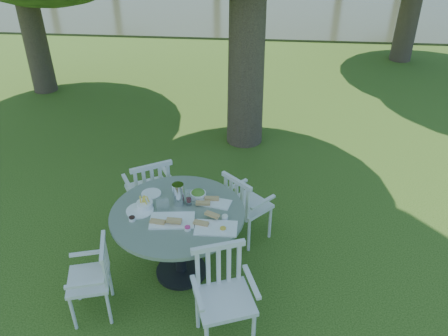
{
  "coord_description": "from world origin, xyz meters",
  "views": [
    {
      "loc": [
        0.44,
        -4.19,
        3.53
      ],
      "look_at": [
        0.0,
        0.2,
        0.85
      ],
      "focal_mm": 35.0,
      "sensor_mm": 36.0,
      "label": 1
    }
  ],
  "objects": [
    {
      "name": "table",
      "position": [
        -0.39,
        -0.69,
        0.68
      ],
      "size": [
        1.38,
        1.38,
        0.84
      ],
      "color": "black",
      "rests_on": "ground"
    },
    {
      "name": "chair_ne",
      "position": [
        0.25,
        -0.05,
        0.53
      ],
      "size": [
        0.63,
        0.63,
        0.91
      ],
      "rotation": [
        0.0,
        0.0,
        -3.88
      ],
      "color": "silver",
      "rests_on": "ground"
    },
    {
      "name": "tableware",
      "position": [
        -0.39,
        -0.64,
        0.89
      ],
      "size": [
        1.16,
        0.75,
        0.24
      ],
      "color": "white",
      "rests_on": "table"
    },
    {
      "name": "chair_se",
      "position": [
        0.14,
        -1.41,
        0.57
      ],
      "size": [
        0.63,
        0.61,
        0.98
      ],
      "rotation": [
        0.0,
        0.0,
        0.37
      ],
      "color": "silver",
      "rests_on": "ground"
    },
    {
      "name": "chair_nw",
      "position": [
        -0.87,
        0.06,
        0.58
      ],
      "size": [
        0.67,
        0.66,
        0.98
      ],
      "rotation": [
        0.0,
        0.0,
        -2.59
      ],
      "color": "silver",
      "rests_on": "ground"
    },
    {
      "name": "chair_sw",
      "position": [
        -1.08,
        -1.28,
        0.5
      ],
      "size": [
        0.5,
        0.52,
        0.84
      ],
      "rotation": [
        0.0,
        0.0,
        -1.28
      ],
      "color": "silver",
      "rests_on": "ground"
    },
    {
      "name": "ground",
      "position": [
        0.0,
        0.0,
        0.0
      ],
      "size": [
        140.0,
        140.0,
        0.0
      ],
      "primitive_type": "plane",
      "color": "#1E3B0C",
      "rests_on": "ground"
    }
  ]
}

